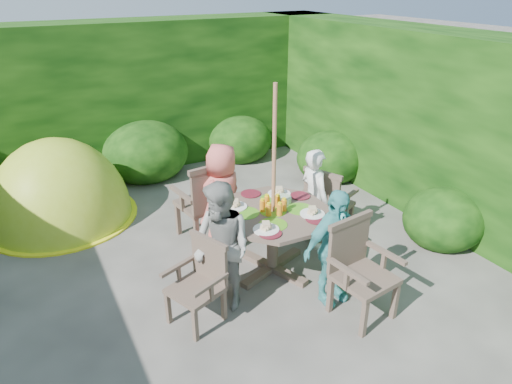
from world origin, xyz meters
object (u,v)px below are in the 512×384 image
parasol_pole (274,185)px  child_back (223,198)px  garden_chair_right (327,201)px  patio_table (273,221)px  garden_chair_back (206,200)px  child_left (222,247)px  child_right (314,198)px  garden_chair_left (200,281)px  dome_tent (64,218)px  garden_chair_front (359,268)px  child_front (333,248)px

parasol_pole → child_back: parasol_pole is taller
parasol_pole → garden_chair_right: parasol_pole is taller
patio_table → garden_chair_back: size_ratio=1.64×
garden_chair_right → garden_chair_back: (-1.42, 0.64, 0.07)m
parasol_pole → child_left: parasol_pole is taller
child_left → child_back: child_left is taller
child_back → garden_chair_right: bearing=132.7°
child_right → child_back: 1.13m
garden_chair_left → child_left: bearing=88.0°
patio_table → child_left: bearing=-159.9°
child_back → garden_chair_back: bearing=-97.4°
child_right → dome_tent: size_ratio=0.55×
garden_chair_right → garden_chair_left: size_ratio=1.11×
child_back → child_left: bearing=33.9°
garden_chair_back → patio_table: bearing=103.0°
patio_table → garden_chair_back: 1.09m
garden_chair_back → garden_chair_front: (0.78, -2.04, -0.04)m
parasol_pole → child_front: (0.27, -0.75, -0.46)m
garden_chair_back → parasol_pole: bearing=102.7°
garden_chair_left → dome_tent: bearing=176.6°
child_left → garden_chair_right: bearing=91.3°
garden_chair_front → child_back: bearing=103.0°
garden_chair_right → child_back: bearing=51.1°
patio_table → parasol_pole: 0.44m
garden_chair_right → child_left: child_left is taller
garden_chair_right → garden_chair_left: (-2.07, -0.75, -0.05)m
garden_chair_left → garden_chair_front: size_ratio=0.86×
garden_chair_left → child_back: 1.38m
garden_chair_left → dome_tent: size_ratio=0.36×
child_right → garden_chair_right: bearing=-74.0°
child_right → child_front: 1.13m
patio_table → child_front: child_front is taller
patio_table → child_right: child_right is taller
child_left → dome_tent: bearing=-174.6°
child_right → dome_tent: bearing=47.6°
child_left → child_back: (0.48, 1.03, -0.00)m
child_left → child_front: child_left is taller
child_back → child_front: child_back is taller
patio_table → garden_chair_left: 1.13m
child_left → child_front: 1.13m
garden_chair_front → child_right: size_ratio=0.76×
garden_chair_back → child_front: 1.89m
parasol_pole → garden_chair_left: 1.28m
child_front → dome_tent: child_front is taller
garden_chair_back → child_back: bearing=105.5°
garden_chair_front → child_left: 1.38m
dome_tent → child_front: bearing=-69.7°
dome_tent → garden_chair_left: bearing=-86.3°
garden_chair_back → child_right: (1.14, -0.74, 0.08)m
patio_table → dome_tent: 3.27m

